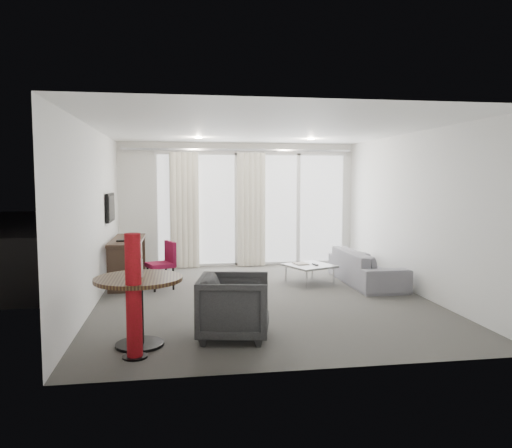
{
  "coord_description": "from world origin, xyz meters",
  "views": [
    {
      "loc": [
        -1.28,
        -7.56,
        1.86
      ],
      "look_at": [
        0.0,
        0.6,
        1.1
      ],
      "focal_mm": 35.0,
      "sensor_mm": 36.0,
      "label": 1
    }
  ],
  "objects": [
    {
      "name": "desk_chair",
      "position": [
        -1.59,
        0.85,
        0.4
      ],
      "size": [
        0.56,
        0.55,
        0.8
      ],
      "primitive_type": null,
      "rotation": [
        0.0,
        0.0,
        0.39
      ],
      "color": "maroon",
      "rests_on": "floor"
    },
    {
      "name": "wall_front",
      "position": [
        0.0,
        -3.0,
        1.3
      ],
      "size": [
        5.0,
        0.0,
        2.6
      ],
      "primitive_type": "cube",
      "color": "silver",
      "rests_on": "ground"
    },
    {
      "name": "magazine",
      "position": [
        0.88,
        1.04,
        0.36
      ],
      "size": [
        0.29,
        0.34,
        0.02
      ],
      "primitive_type": null,
      "rotation": [
        0.0,
        0.0,
        0.18
      ],
      "color": "gray",
      "rests_on": "coffee_table"
    },
    {
      "name": "wall_right",
      "position": [
        2.5,
        0.0,
        1.3
      ],
      "size": [
        0.0,
        6.0,
        2.6
      ],
      "primitive_type": "cube",
      "color": "silver",
      "rests_on": "ground"
    },
    {
      "name": "downlight_a",
      "position": [
        -0.9,
        1.6,
        2.59
      ],
      "size": [
        0.12,
        0.12,
        0.02
      ],
      "primitive_type": "cylinder",
      "color": "#FFE0B2",
      "rests_on": "ceiling"
    },
    {
      "name": "downlight_b",
      "position": [
        1.2,
        1.6,
        2.59
      ],
      "size": [
        0.12,
        0.12,
        0.02
      ],
      "primitive_type": "cylinder",
      "color": "#FFE0B2",
      "rests_on": "ceiling"
    },
    {
      "name": "terrace_slab",
      "position": [
        0.3,
        4.5,
        -0.06
      ],
      "size": [
        5.6,
        3.0,
        0.12
      ],
      "primitive_type": "cube",
      "color": "#4D4D50",
      "rests_on": "ground"
    },
    {
      "name": "remote",
      "position": [
        1.11,
        0.9,
        0.36
      ],
      "size": [
        0.09,
        0.18,
        0.02
      ],
      "primitive_type": null,
      "rotation": [
        0.0,
        0.0,
        0.22
      ],
      "color": "black",
      "rests_on": "coffee_table"
    },
    {
      "name": "red_lamp",
      "position": [
        -1.74,
        -2.39,
        0.65
      ],
      "size": [
        0.32,
        0.32,
        1.3
      ],
      "primitive_type": "cylinder",
      "rotation": [
        0.0,
        0.0,
        0.29
      ],
      "color": "maroon",
      "rests_on": "floor"
    },
    {
      "name": "coffee_table",
      "position": [
        1.02,
        0.93,
        0.16
      ],
      "size": [
        0.96,
        0.96,
        0.33
      ],
      "primitive_type": null,
      "rotation": [
        0.0,
        0.0,
        0.4
      ],
      "color": "gray",
      "rests_on": "floor"
    },
    {
      "name": "ceiling",
      "position": [
        0.0,
        0.0,
        2.6
      ],
      "size": [
        5.0,
        6.0,
        0.0
      ],
      "primitive_type": "cube",
      "color": "white",
      "rests_on": "ground"
    },
    {
      "name": "curtain_track",
      "position": [
        0.0,
        2.82,
        2.45
      ],
      "size": [
        4.8,
        0.04,
        0.04
      ],
      "primitive_type": null,
      "color": "#B2B2B7",
      "rests_on": "ceiling"
    },
    {
      "name": "floor",
      "position": [
        0.0,
        0.0,
        0.0
      ],
      "size": [
        5.0,
        6.0,
        0.0
      ],
      "primitive_type": "cube",
      "color": "#4C4A45",
      "rests_on": "ground"
    },
    {
      "name": "curtain_left",
      "position": [
        -1.15,
        2.82,
        1.2
      ],
      "size": [
        0.6,
        0.2,
        2.38
      ],
      "primitive_type": null,
      "color": "silver",
      "rests_on": "ground"
    },
    {
      "name": "balustrade",
      "position": [
        0.3,
        5.95,
        0.5
      ],
      "size": [
        5.5,
        0.06,
        1.05
      ],
      "primitive_type": null,
      "color": "#B2B2B7",
      "rests_on": "terrace_slab"
    },
    {
      "name": "rattan_table",
      "position": [
        1.07,
        4.13,
        0.26
      ],
      "size": [
        0.54,
        0.54,
        0.52
      ],
      "primitive_type": null,
      "rotation": [
        0.0,
        0.0,
        -0.05
      ],
      "color": "brown",
      "rests_on": "terrace_slab"
    },
    {
      "name": "desk",
      "position": [
        -2.17,
        1.42,
        0.4
      ],
      "size": [
        0.53,
        1.69,
        0.79
      ],
      "primitive_type": null,
      "color": "#36251B",
      "rests_on": "floor"
    },
    {
      "name": "tub_armchair",
      "position": [
        -0.65,
        -1.91,
        0.37
      ],
      "size": [
        0.95,
        0.93,
        0.74
      ],
      "primitive_type": "imported",
      "rotation": [
        0.0,
        0.0,
        1.38
      ],
      "color": "#2F2F30",
      "rests_on": "floor"
    },
    {
      "name": "curtain_right",
      "position": [
        0.25,
        2.82,
        1.2
      ],
      "size": [
        0.6,
        0.2,
        2.38
      ],
      "primitive_type": null,
      "color": "silver",
      "rests_on": "ground"
    },
    {
      "name": "rattan_chair_b",
      "position": [
        1.42,
        5.15,
        0.41
      ],
      "size": [
        0.66,
        0.66,
        0.82
      ],
      "primitive_type": null,
      "rotation": [
        0.0,
        0.0,
        0.21
      ],
      "color": "brown",
      "rests_on": "terrace_slab"
    },
    {
      "name": "wall_left",
      "position": [
        -2.5,
        0.0,
        1.3
      ],
      "size": [
        0.0,
        6.0,
        2.6
      ],
      "primitive_type": "cube",
      "color": "silver",
      "rests_on": "ground"
    },
    {
      "name": "sofa",
      "position": [
        2.01,
        0.76,
        0.29
      ],
      "size": [
        0.78,
        2.01,
        0.59
      ],
      "primitive_type": "imported",
      "rotation": [
        0.0,
        0.0,
        1.57
      ],
      "color": "gray",
      "rests_on": "floor"
    },
    {
      "name": "rattan_chair_a",
      "position": [
        1.24,
        4.74,
        0.39
      ],
      "size": [
        0.62,
        0.62,
        0.78
      ],
      "primitive_type": null,
      "rotation": [
        0.0,
        0.0,
        -0.17
      ],
      "color": "brown",
      "rests_on": "terrace_slab"
    },
    {
      "name": "tv",
      "position": [
        -2.46,
        1.45,
        1.35
      ],
      "size": [
        0.05,
        0.8,
        0.5
      ],
      "primitive_type": null,
      "color": "black",
      "rests_on": "wall_left"
    },
    {
      "name": "menu_card",
      "position": [
        -1.73,
        -2.02,
        0.72
      ],
      "size": [
        0.11,
        0.02,
        0.2
      ],
      "primitive_type": null,
      "rotation": [
        0.0,
        0.0,
        -0.03
      ],
      "color": "white",
      "rests_on": "round_table"
    },
    {
      "name": "window_frame",
      "position": [
        0.3,
        2.97,
        1.2
      ],
      "size": [
        4.1,
        0.06,
        2.44
      ],
      "primitive_type": null,
      "color": "white",
      "rests_on": "ground"
    },
    {
      "name": "window_panel",
      "position": [
        0.3,
        2.98,
        1.2
      ],
      "size": [
        4.0,
        0.02,
        2.38
      ],
      "primitive_type": null,
      "color": "white",
      "rests_on": "ground"
    },
    {
      "name": "round_table",
      "position": [
        -1.72,
        -2.02,
        0.39
      ],
      "size": [
        1.02,
        1.02,
        0.77
      ],
      "primitive_type": null,
      "rotation": [
        0.0,
        0.0,
        0.06
      ],
      "color": "#3C2816",
      "rests_on": "floor"
    }
  ]
}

